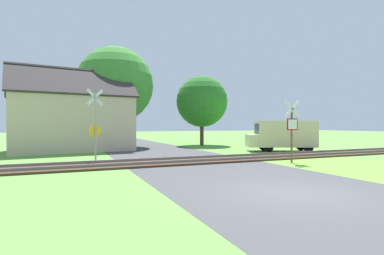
{
  "coord_description": "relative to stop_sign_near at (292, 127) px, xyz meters",
  "views": [
    {
      "loc": [
        -6.06,
        -6.67,
        1.95
      ],
      "look_at": [
        0.5,
        8.81,
        1.8
      ],
      "focal_mm": 28.0,
      "sensor_mm": 36.0,
      "label": 1
    }
  ],
  "objects": [
    {
      "name": "crossing_sign_far",
      "position": [
        -9.23,
        4.14,
        0.23
      ],
      "size": [
        0.85,
        0.28,
        3.81
      ],
      "rotation": [
        0.0,
        0.0,
        0.29
      ],
      "color": "#9E9EA5",
      "rests_on": "ground"
    },
    {
      "name": "mail_truck",
      "position": [
        4.13,
        5.65,
        -0.58
      ],
      "size": [
        5.23,
        3.61,
        2.24
      ],
      "rotation": [
        0.0,
        0.0,
        1.17
      ],
      "color": "beige",
      "rests_on": "ground"
    },
    {
      "name": "rail_track",
      "position": [
        -4.6,
        2.42,
        -1.76
      ],
      "size": [
        60.0,
        2.6,
        0.22
      ],
      "color": "#422D1E",
      "rests_on": "ground"
    },
    {
      "name": "tree_right",
      "position": [
        1.44,
        14.07,
        2.37
      ],
      "size": [
        4.9,
        4.9,
        6.65
      ],
      "color": "#513823",
      "rests_on": "ground"
    },
    {
      "name": "ground_plane",
      "position": [
        -4.6,
        -5.38,
        -1.82
      ],
      "size": [
        160.0,
        160.0,
        0.0
      ],
      "primitive_type": "plane",
      "color": "#5B933D"
    },
    {
      "name": "road_asphalt",
      "position": [
        -4.6,
        -3.38,
        -1.82
      ],
      "size": [
        7.1,
        80.0,
        0.01
      ],
      "primitive_type": "cube",
      "color": "#424244",
      "rests_on": "ground"
    },
    {
      "name": "stop_sign_near",
      "position": [
        0.0,
        0.0,
        0.0
      ],
      "size": [
        0.87,
        0.21,
        3.19
      ],
      "rotation": [
        0.0,
        0.0,
        2.96
      ],
      "color": "brown",
      "rests_on": "ground"
    },
    {
      "name": "tree_center",
      "position": [
        -6.6,
        14.92,
        3.65
      ],
      "size": [
        6.68,
        6.68,
        8.82
      ],
      "color": "#513823",
      "rests_on": "ground"
    },
    {
      "name": "house",
      "position": [
        -10.22,
        12.31,
        0.41
      ],
      "size": [
        9.41,
        6.74,
        6.27
      ],
      "rotation": [
        0.0,
        0.0,
        0.14
      ],
      "color": "#C6B293",
      "rests_on": "ground"
    }
  ]
}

